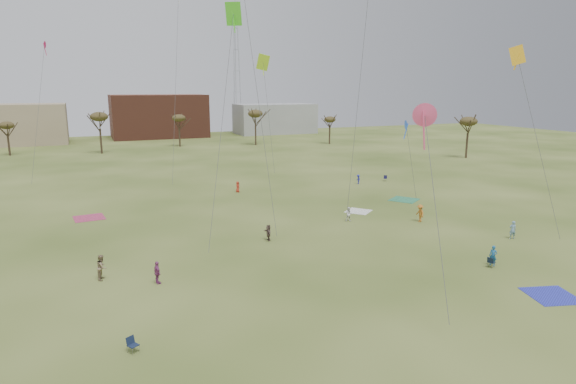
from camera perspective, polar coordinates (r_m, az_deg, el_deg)
name	(u,v)px	position (r m, az deg, el deg)	size (l,w,h in m)	color
ground	(360,312)	(32.51, 8.44, -13.70)	(260.00, 260.00, 0.00)	#364916
flyer_near_right	(493,256)	(42.90, 22.80, -6.87)	(0.60, 0.40, 1.66)	#1E5D8B
spectator_fore_b	(102,267)	(39.41, -20.88, -8.18)	(0.93, 0.72, 1.91)	#877256
spectator_fore_c	(268,233)	(45.95, -2.31, -4.76)	(1.40, 0.45, 1.51)	brown
flyer_mid_b	(420,213)	(54.02, 15.14, -2.39)	(1.22, 0.70, 1.88)	#B86B22
flyer_mid_c	(513,230)	(51.07, 24.72, -4.03)	(0.63, 0.42, 1.74)	#6A92B1
spectator_mid_d	(157,273)	(37.34, -14.99, -9.08)	(1.00, 0.42, 1.71)	#913C79
spectator_mid_e	(349,214)	(52.78, 7.15, -2.59)	(0.75, 0.59, 1.55)	white
flyer_far_b	(238,187)	(67.19, -5.89, 0.60)	(0.73, 0.47, 1.49)	#B6301F
flyer_far_c	(358,179)	(73.32, 8.19, 1.48)	(0.90, 0.52, 1.40)	#212498
blanket_blue	(552,296)	(38.97, 28.37, -10.60)	(3.11, 3.11, 0.03)	#2A32B8
blanket_cream	(358,211)	(57.27, 8.21, -2.24)	(2.64, 2.64, 0.03)	white
blanket_plum	(89,218)	(58.16, -22.17, -2.81)	(3.14, 3.14, 0.03)	#B2365D
blanket_olive	(404,200)	(64.20, 13.39, -0.89)	(3.25, 3.25, 0.03)	#2F8257
camp_chair_left	(133,348)	(29.04, -17.61, -16.94)	(0.71, 0.73, 0.87)	#15203A
camp_chair_center	(491,264)	(42.64, 22.60, -7.78)	(0.68, 0.66, 0.87)	#131F34
camp_chair_right	(385,179)	(76.32, 11.27, 1.45)	(0.73, 0.74, 0.87)	#161438
kites_aloft	(213,14)	(54.80, -8.71, 19.83)	(53.59, 59.67, 27.32)	black
tree_line	(149,122)	(105.01, -15.94, 7.84)	(117.44, 49.32, 8.91)	#3A2B1E
building_brick	(159,116)	(146.55, -14.85, 8.56)	(26.00, 16.00, 12.00)	brown
building_grey	(275,119)	(153.57, -1.54, 8.54)	(24.00, 12.00, 9.00)	gray
radio_tower	(236,70)	(156.71, -6.04, 13.93)	(1.51, 1.72, 41.00)	#9EA3A8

